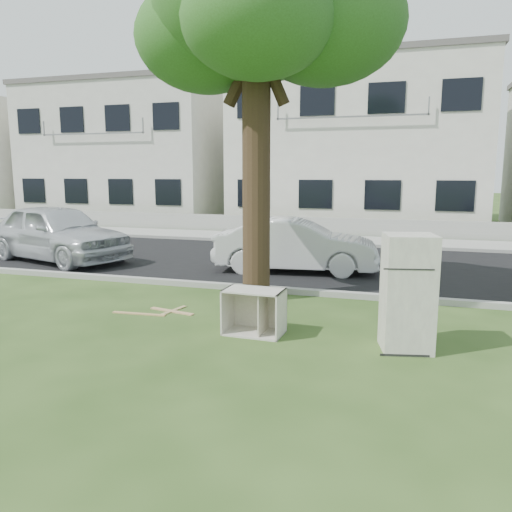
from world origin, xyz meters
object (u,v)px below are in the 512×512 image
(car_center, at_px, (296,245))
(cabinet, at_px, (254,312))
(fridge, at_px, (408,293))
(car_left, at_px, (57,232))

(car_center, bearing_deg, cabinet, 178.74)
(fridge, xyz_separation_m, cabinet, (-2.28, 0.03, -0.47))
(cabinet, bearing_deg, car_center, 97.38)
(car_center, bearing_deg, car_left, 87.19)
(fridge, bearing_deg, car_left, 141.75)
(car_center, height_order, car_left, car_left)
(cabinet, bearing_deg, car_left, 149.95)
(cabinet, xyz_separation_m, car_center, (-0.46, 5.06, 0.32))
(fridge, height_order, cabinet, fridge)
(fridge, distance_m, car_left, 10.68)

